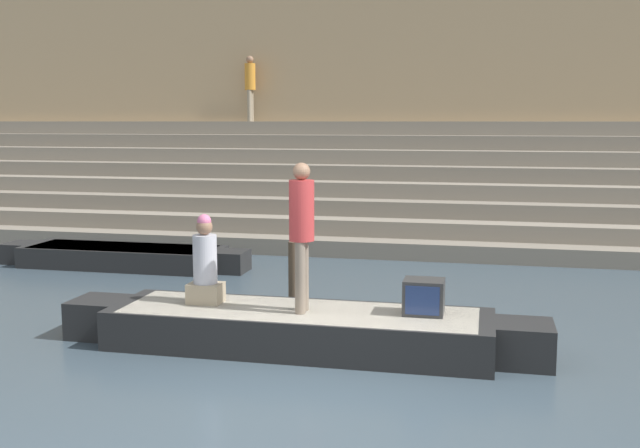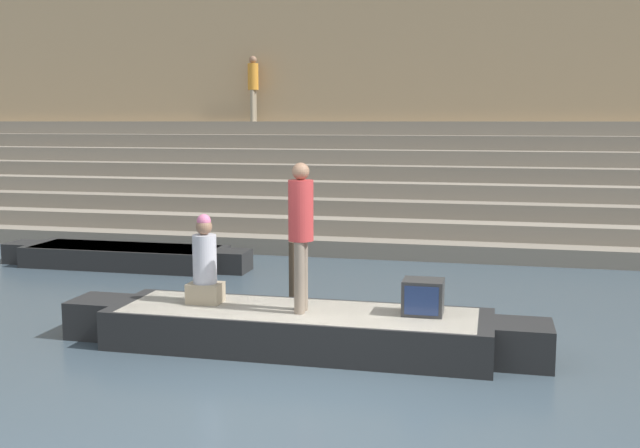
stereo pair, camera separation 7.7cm
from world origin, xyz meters
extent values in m
plane|color=#3D4C56|center=(0.00, 0.00, 0.00)|extent=(120.00, 120.00, 0.00)
cube|color=gray|center=(0.00, 10.14, 0.17)|extent=(36.00, 5.15, 0.34)
cube|color=gray|center=(0.00, 10.46, 0.52)|extent=(36.00, 4.50, 0.34)
cube|color=gray|center=(0.00, 10.78, 0.86)|extent=(36.00, 3.86, 0.34)
cube|color=gray|center=(0.00, 11.11, 1.21)|extent=(36.00, 3.22, 0.34)
cube|color=gray|center=(0.00, 11.43, 1.55)|extent=(36.00, 2.57, 0.34)
cube|color=gray|center=(0.00, 11.75, 1.90)|extent=(36.00, 1.93, 0.34)
cube|color=gray|center=(0.00, 12.07, 2.24)|extent=(36.00, 1.29, 0.34)
cube|color=gray|center=(0.00, 12.39, 2.59)|extent=(36.00, 0.64, 0.34)
cube|color=tan|center=(0.00, 13.31, 3.71)|extent=(34.20, 1.20, 7.41)
cube|color=brown|center=(0.00, 12.69, 0.30)|extent=(34.20, 0.12, 0.60)
cube|color=black|center=(-0.51, 1.49, 0.24)|extent=(4.69, 1.29, 0.48)
cube|color=beige|center=(-0.51, 1.49, 0.46)|extent=(4.31, 1.19, 0.05)
cube|color=black|center=(2.16, 1.49, 0.24)|extent=(0.66, 0.71, 0.48)
cube|color=black|center=(-3.19, 1.49, 0.24)|extent=(0.66, 0.71, 0.48)
cylinder|color=olive|center=(-1.22, 2.24, 0.38)|extent=(2.32, 0.04, 0.04)
cylinder|color=#756656|center=(-0.45, 1.51, 0.92)|extent=(0.13, 0.13, 0.87)
cylinder|color=#756656|center=(-0.45, 1.35, 0.92)|extent=(0.13, 0.13, 0.87)
cylinder|color=#B23333|center=(-0.45, 1.43, 1.72)|extent=(0.30, 0.30, 0.73)
sphere|color=#8C664C|center=(-0.45, 1.43, 2.18)|extent=(0.21, 0.21, 0.21)
cube|color=gray|center=(-1.75, 1.60, 0.61)|extent=(0.42, 0.33, 0.25)
cylinder|color=#B2B2BC|center=(-1.75, 1.60, 1.05)|extent=(0.30, 0.30, 0.62)
sphere|color=#8C664C|center=(-1.75, 1.60, 1.46)|extent=(0.21, 0.21, 0.21)
sphere|color=pink|center=(-1.75, 1.60, 1.53)|extent=(0.18, 0.18, 0.18)
cube|color=#2D2D2D|center=(0.99, 1.65, 0.69)|extent=(0.48, 0.40, 0.42)
cube|color=navy|center=(0.99, 1.44, 0.69)|extent=(0.40, 0.02, 0.34)
cube|color=black|center=(-5.07, 5.78, 0.20)|extent=(3.86, 1.20, 0.39)
cube|color=tan|center=(-5.07, 5.78, 0.37)|extent=(3.55, 1.10, 0.05)
cube|color=black|center=(-2.87, 5.78, 0.20)|extent=(0.54, 0.66, 0.39)
cube|color=black|center=(-7.28, 5.78, 0.20)|extent=(0.54, 0.66, 0.39)
cylinder|color=#473828|center=(-1.06, 3.32, 0.51)|extent=(0.15, 0.15, 1.02)
cylinder|color=gray|center=(-4.62, 12.47, 3.18)|extent=(0.12, 0.12, 0.84)
cylinder|color=gray|center=(-4.62, 12.31, 3.18)|extent=(0.12, 0.12, 0.84)
cylinder|color=orange|center=(-4.62, 12.39, 3.95)|extent=(0.29, 0.29, 0.70)
sphere|color=#8C664C|center=(-4.62, 12.39, 4.40)|extent=(0.20, 0.20, 0.20)
camera|label=1|loc=(1.70, -7.12, 2.77)|focal=42.00mm
camera|label=2|loc=(1.77, -7.10, 2.77)|focal=42.00mm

